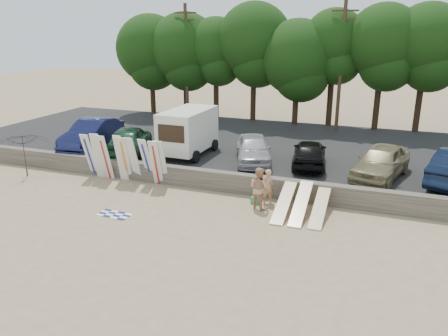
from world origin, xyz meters
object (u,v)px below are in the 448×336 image
(box_trailer, at_px, (188,130))
(car_1, at_px, (130,139))
(cooler, at_px, (255,200))
(car_0, at_px, (92,134))
(beachgoer_a, at_px, (267,186))
(car_2, at_px, (253,149))
(car_4, at_px, (381,162))
(car_3, at_px, (309,153))
(beachgoer_b, at_px, (259,188))
(beach_umbrella, at_px, (25,156))

(box_trailer, distance_m, car_1, 3.62)
(box_trailer, distance_m, cooler, 7.22)
(car_0, relative_size, car_1, 1.09)
(box_trailer, bearing_deg, cooler, -37.53)
(box_trailer, relative_size, beachgoer_a, 2.56)
(car_2, distance_m, cooler, 4.56)
(car_1, bearing_deg, box_trailer, 174.99)
(car_0, xyz_separation_m, car_4, (17.09, 0.06, -0.06))
(box_trailer, xyz_separation_m, car_4, (10.75, -0.51, -0.67))
(cooler, bearing_deg, car_3, 85.58)
(car_3, relative_size, beachgoer_a, 2.59)
(beachgoer_b, bearing_deg, beach_umbrella, 26.67)
(beachgoer_a, bearing_deg, car_1, -58.48)
(box_trailer, height_order, car_1, box_trailer)
(car_3, height_order, cooler, car_3)
(car_0, xyz_separation_m, car_1, (2.88, -0.26, -0.04))
(car_2, bearing_deg, beachgoer_a, -84.07)
(car_0, relative_size, car_3, 1.24)
(beachgoer_a, bearing_deg, beach_umbrella, -35.76)
(car_1, height_order, car_3, car_1)
(car_1, xyz_separation_m, car_2, (7.49, 0.66, -0.06))
(car_3, bearing_deg, car_4, 160.67)
(car_4, height_order, cooler, car_4)
(car_0, distance_m, cooler, 12.41)
(beachgoer_b, distance_m, cooler, 0.97)
(car_4, distance_m, beachgoer_a, 6.06)
(beach_umbrella, bearing_deg, car_3, 19.29)
(beach_umbrella, bearing_deg, car_4, 13.54)
(car_1, relative_size, beachgoer_b, 2.53)
(car_1, distance_m, beachgoer_b, 9.97)
(box_trailer, bearing_deg, car_3, 2.81)
(box_trailer, xyz_separation_m, cooler, (5.41, -4.32, -2.04))
(cooler, bearing_deg, beachgoer_a, 43.28)
(car_2, distance_m, beachgoer_b, 4.92)
(car_4, xyz_separation_m, beachgoer_a, (-4.86, -3.56, -0.69))
(box_trailer, bearing_deg, car_2, -1.43)
(car_3, bearing_deg, cooler, 61.47)
(beach_umbrella, bearing_deg, beachgoer_b, 0.63)
(beachgoer_b, xyz_separation_m, cooler, (-0.28, 0.46, -0.81))
(box_trailer, distance_m, beachgoer_b, 7.53)
(car_0, bearing_deg, cooler, -24.23)
(car_2, distance_m, beachgoer_a, 4.36)
(box_trailer, height_order, beach_umbrella, box_trailer)
(car_4, bearing_deg, car_1, -163.33)
(car_3, bearing_deg, beach_umbrella, 11.03)
(beachgoer_b, bearing_deg, box_trailer, -14.00)
(box_trailer, bearing_deg, beach_umbrella, -145.90)
(box_trailer, distance_m, car_0, 6.39)
(car_0, xyz_separation_m, beachgoer_a, (12.23, -3.50, -0.75))
(car_1, bearing_deg, car_4, 162.72)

